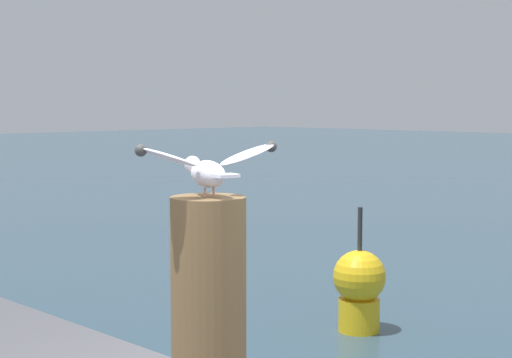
{
  "coord_description": "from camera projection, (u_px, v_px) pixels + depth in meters",
  "views": [
    {
      "loc": [
        1.74,
        -2.35,
        2.4
      ],
      "look_at": [
        -0.5,
        -0.14,
        2.11
      ],
      "focal_mm": 56.79,
      "sensor_mm": 36.0,
      "label": 1
    }
  ],
  "objects": [
    {
      "name": "channel_buoy",
      "position": [
        359.0,
        287.0,
        8.54
      ],
      "size": [
        0.56,
        0.56,
        1.33
      ],
      "color": "yellow",
      "rests_on": "ground_plane"
    },
    {
      "name": "mooring_post",
      "position": [
        209.0,
        311.0,
        3.03
      ],
      "size": [
        0.28,
        0.28,
        0.86
      ],
      "primitive_type": "cylinder",
      "color": "brown",
      "rests_on": "harbor_quay"
    },
    {
      "name": "seagull",
      "position": [
        207.0,
        167.0,
        2.98
      ],
      "size": [
        0.39,
        0.56,
        0.2
      ],
      "color": "tan",
      "rests_on": "mooring_post"
    }
  ]
}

